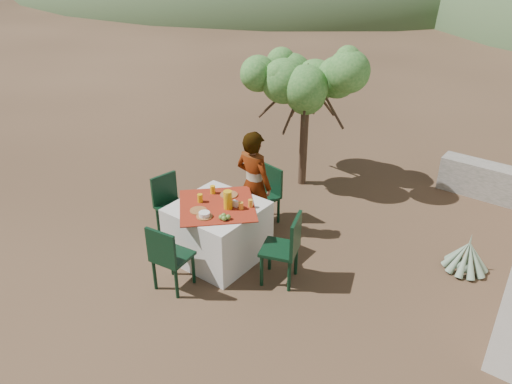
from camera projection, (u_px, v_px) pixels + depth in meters
ground at (200, 226)px, 7.21m from camera, size 160.00×160.00×0.00m
table at (218, 231)px, 6.39m from camera, size 1.30×1.30×0.76m
chair_far at (267, 192)px, 7.13m from camera, size 0.45×0.45×0.84m
chair_near at (168, 256)px, 5.74m from camera, size 0.45×0.45×0.87m
chair_left at (170, 202)px, 6.86m from camera, size 0.46×0.46×0.86m
chair_right at (286, 246)px, 5.87m from camera, size 0.53×0.53×0.91m
person at (254, 184)px, 6.71m from camera, size 0.57×0.38×1.52m
shrub_tree at (312, 89)px, 7.66m from camera, size 1.74×1.70×2.04m
agave at (467, 256)px, 6.21m from camera, size 0.55×0.56×0.59m
plate_far at (229, 195)px, 6.43m from camera, size 0.23×0.23×0.01m
plate_near at (198, 211)px, 6.08m from camera, size 0.21×0.21×0.01m
glass_far at (213, 190)px, 6.46m from camera, size 0.07×0.07×0.11m
glass_near at (200, 198)px, 6.26m from camera, size 0.07×0.07×0.11m
juice_pitcher at (228, 200)px, 6.08m from camera, size 0.11×0.11×0.24m
bowl_plate at (204, 216)px, 5.96m from camera, size 0.20×0.20×0.01m
white_bowl at (204, 214)px, 5.94m from camera, size 0.13×0.13×0.05m
jar_left at (241, 206)px, 6.10m from camera, size 0.06×0.06×0.09m
jar_right at (251, 203)px, 6.15m from camera, size 0.06×0.06×0.10m
napkin_holder at (235, 204)px, 6.15m from camera, size 0.07×0.04×0.09m
fruit_cluster at (224, 217)px, 5.89m from camera, size 0.13×0.12×0.06m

